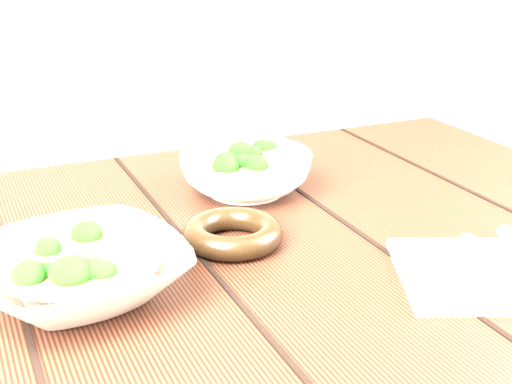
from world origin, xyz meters
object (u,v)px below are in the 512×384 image
at_px(napkin, 492,274).
at_px(soup_bowl_front, 78,271).
at_px(soup_bowl_back, 246,171).
at_px(table, 219,344).
at_px(trivet, 233,233).

bearing_deg(napkin, soup_bowl_front, -175.46).
xyz_separation_m(soup_bowl_front, soup_bowl_back, (0.27, 0.20, 0.00)).
relative_size(table, soup_bowl_front, 4.92).
bearing_deg(soup_bowl_front, table, 11.50).
bearing_deg(trivet, napkin, -41.27).
bearing_deg(soup_bowl_back, soup_bowl_front, -143.19).
height_order(soup_bowl_front, trivet, soup_bowl_front).
xyz_separation_m(table, trivet, (0.03, 0.02, 0.13)).
bearing_deg(table, soup_bowl_front, -168.50).
xyz_separation_m(soup_bowl_front, trivet, (0.19, 0.05, -0.01)).
bearing_deg(table, soup_bowl_back, 57.14).
height_order(soup_bowl_back, trivet, soup_bowl_back).
relative_size(soup_bowl_front, napkin, 1.25).
relative_size(table, soup_bowl_back, 5.96).
height_order(soup_bowl_back, napkin, soup_bowl_back).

